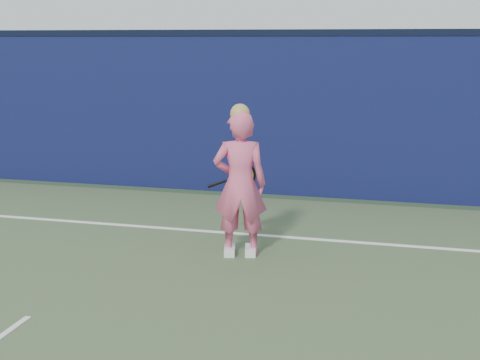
# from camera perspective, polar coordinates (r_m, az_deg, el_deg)

# --- Properties ---
(backstop_wall) EXTENTS (24.00, 0.40, 2.50)m
(backstop_wall) POSITION_cam_1_polar(r_m,az_deg,el_deg) (11.03, -2.83, 5.66)
(backstop_wall) COLOR #0D163D
(backstop_wall) RESTS_ON ground
(wall_cap) EXTENTS (24.00, 0.42, 0.10)m
(wall_cap) POSITION_cam_1_polar(r_m,az_deg,el_deg) (10.96, -2.90, 12.43)
(wall_cap) COLOR black
(wall_cap) RESTS_ON backstop_wall
(player) EXTENTS (0.69, 0.53, 1.76)m
(player) POSITION_cam_1_polar(r_m,az_deg,el_deg) (7.59, 0.00, -0.33)
(player) COLOR #E75A83
(player) RESTS_ON ground
(racket) EXTENTS (0.56, 0.32, 0.32)m
(racket) POSITION_cam_1_polar(r_m,az_deg,el_deg) (8.05, 0.12, 0.30)
(racket) COLOR black
(racket) RESTS_ON ground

